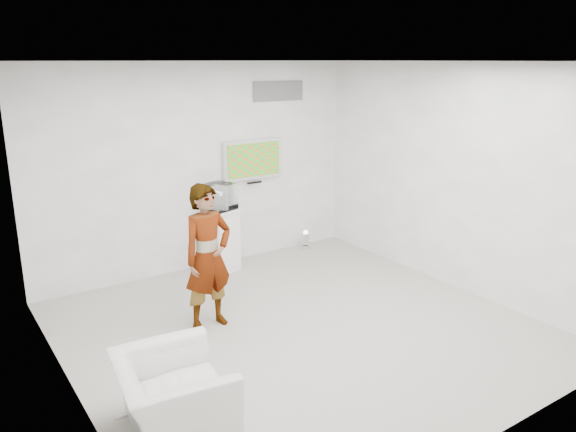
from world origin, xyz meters
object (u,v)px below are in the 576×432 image
object	(u,v)px
armchair	(173,397)
tv	(253,159)
person	(208,257)
pedestal	(221,240)
floor_uplight	(305,240)

from	to	relation	value
armchair	tv	bearing A→B (deg)	-32.06
armchair	person	bearing A→B (deg)	-27.85
tv	pedestal	world-z (taller)	tv
person	armchair	size ratio (longest dim) A/B	1.69
armchair	pedestal	distance (m)	3.75
tv	floor_uplight	size ratio (longest dim) A/B	3.45
tv	floor_uplight	bearing A→B (deg)	-10.30
pedestal	person	bearing A→B (deg)	-122.00
person	armchair	bearing A→B (deg)	-133.71
person	tv	bearing A→B (deg)	38.74
pedestal	armchair	bearing A→B (deg)	-123.74
armchair	floor_uplight	distance (m)	4.91
person	armchair	distance (m)	2.02
person	pedestal	bearing A→B (deg)	49.64
tv	pedestal	bearing A→B (deg)	-159.32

